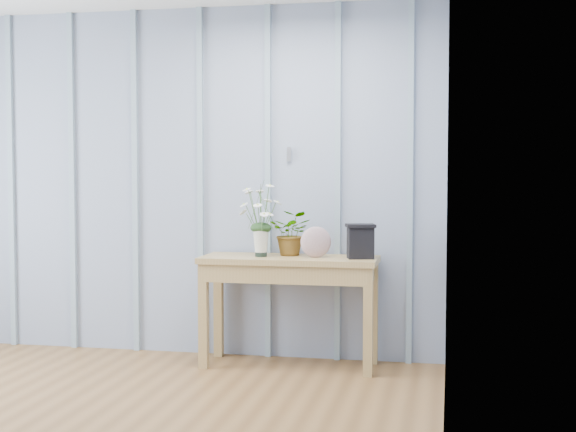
% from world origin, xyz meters
% --- Properties ---
extents(room_shell, '(4.00, 4.50, 2.50)m').
position_xyz_m(room_shell, '(0.00, 0.92, 1.99)').
color(room_shell, '#8791A8').
rests_on(room_shell, ground).
extents(sideboard, '(1.20, 0.45, 0.75)m').
position_xyz_m(sideboard, '(0.95, 1.99, 0.64)').
color(sideboard, olive).
rests_on(sideboard, ground).
extents(daisy_vase, '(0.36, 0.27, 0.51)m').
position_xyz_m(daisy_vase, '(0.76, 1.96, 1.07)').
color(daisy_vase, black).
rests_on(daisy_vase, sideboard).
extents(spider_plant, '(0.30, 0.26, 0.31)m').
position_xyz_m(spider_plant, '(0.95, 2.08, 0.91)').
color(spider_plant, '#163214').
rests_on(spider_plant, sideboard).
extents(felt_disc_vessel, '(0.22, 0.13, 0.21)m').
position_xyz_m(felt_disc_vessel, '(1.14, 1.97, 0.85)').
color(felt_disc_vessel, '#83485C').
rests_on(felt_disc_vessel, sideboard).
extents(carved_box, '(0.22, 0.19, 0.23)m').
position_xyz_m(carved_box, '(1.44, 1.98, 0.87)').
color(carved_box, black).
rests_on(carved_box, sideboard).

